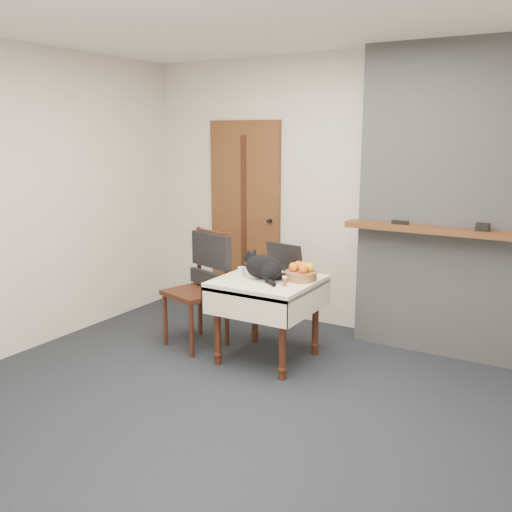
{
  "coord_description": "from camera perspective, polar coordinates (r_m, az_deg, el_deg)",
  "views": [
    {
      "loc": [
        1.9,
        -3.07,
        1.87
      ],
      "look_at": [
        -0.4,
        0.84,
        0.89
      ],
      "focal_mm": 40.0,
      "sensor_mm": 36.0,
      "label": 1
    }
  ],
  "objects": [
    {
      "name": "laptop",
      "position": [
        4.76,
        2.21,
        -1.24
      ],
      "size": [
        0.41,
        0.37,
        0.27
      ],
      "rotation": [
        0.0,
        0.0,
        -0.18
      ],
      "color": "#B7B7BC",
      "rests_on": "side_table"
    },
    {
      "name": "side_table",
      "position": [
        4.71,
        1.18,
        -3.63
      ],
      "size": [
        0.78,
        0.78,
        0.7
      ],
      "color": "#3D1810",
      "rests_on": "ground"
    },
    {
      "name": "chair",
      "position": [
        5.09,
        -5.18,
        -1.62
      ],
      "size": [
        0.58,
        0.57,
        1.03
      ],
      "rotation": [
        0.0,
        0.0,
        -0.29
      ],
      "color": "#3D1810",
      "rests_on": "ground"
    },
    {
      "name": "fruit_basket",
      "position": [
        4.65,
        4.53,
        -1.7
      ],
      "size": [
        0.26,
        0.26,
        0.15
      ],
      "color": "brown",
      "rests_on": "side_table"
    },
    {
      "name": "room_shell",
      "position": [
        4.01,
        2.21,
        10.63
      ],
      "size": [
        4.52,
        4.01,
        2.61
      ],
      "color": "beige",
      "rests_on": "ground"
    },
    {
      "name": "desk_clutter",
      "position": [
        4.63,
        2.89,
        -2.44
      ],
      "size": [
        0.15,
        0.05,
        0.01
      ],
      "primitive_type": "cube",
      "rotation": [
        0.0,
        0.0,
        0.25
      ],
      "color": "black",
      "rests_on": "side_table"
    },
    {
      "name": "cat",
      "position": [
        4.64,
        0.78,
        -1.17
      ],
      "size": [
        0.44,
        0.33,
        0.23
      ],
      "rotation": [
        0.0,
        0.0,
        -0.34
      ],
      "color": "black",
      "rests_on": "side_table"
    },
    {
      "name": "door",
      "position": [
        5.98,
        -1.1,
        3.82
      ],
      "size": [
        0.82,
        0.1,
        2.0
      ],
      "color": "brown",
      "rests_on": "ground"
    },
    {
      "name": "cream_jar",
      "position": [
        4.8,
        -1.46,
        -1.5
      ],
      "size": [
        0.06,
        0.06,
        0.07
      ],
      "primitive_type": "cylinder",
      "color": "silver",
      "rests_on": "side_table"
    },
    {
      "name": "pill_bottle",
      "position": [
        4.46,
        2.88,
        -2.51
      ],
      "size": [
        0.04,
        0.04,
        0.08
      ],
      "color": "#9E4C13",
      "rests_on": "side_table"
    },
    {
      "name": "ground",
      "position": [
        4.07,
        -1.21,
        -15.23
      ],
      "size": [
        4.5,
        4.5,
        0.0
      ],
      "primitive_type": "plane",
      "color": "black",
      "rests_on": "ground"
    },
    {
      "name": "chimney",
      "position": [
        5.05,
        18.91,
        5.0
      ],
      "size": [
        1.62,
        0.48,
        2.6
      ],
      "color": "gray",
      "rests_on": "ground"
    }
  ]
}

